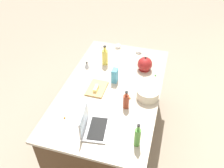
{
  "coord_description": "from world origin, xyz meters",
  "views": [
    {
      "loc": [
        1.96,
        0.56,
        2.68
      ],
      "look_at": [
        0.0,
        0.0,
        0.95
      ],
      "focal_mm": 38.37,
      "sensor_mm": 36.0,
      "label": 1
    }
  ],
  "objects_px": {
    "ramekin_small": "(139,51)",
    "ramekin_medium": "(118,46)",
    "butter_stick_left": "(96,88)",
    "kitchen_timer": "(87,65)",
    "laptop": "(92,126)",
    "candy_bag": "(115,76)",
    "bottle_soy": "(126,101)",
    "cutting_board": "(97,88)",
    "bottle_oil": "(105,57)",
    "bottle_olive": "(137,137)",
    "mixing_bowl_large": "(148,93)",
    "kettle": "(145,64)"
  },
  "relations": [
    {
      "from": "butter_stick_left",
      "to": "kitchen_timer",
      "type": "xyz_separation_m",
      "value": [
        -0.38,
        -0.25,
        -0.0
      ]
    },
    {
      "from": "butter_stick_left",
      "to": "ramekin_small",
      "type": "xyz_separation_m",
      "value": [
        -0.89,
        0.31,
        -0.02
      ]
    },
    {
      "from": "laptop",
      "to": "mixing_bowl_large",
      "type": "bearing_deg",
      "value": 143.59
    },
    {
      "from": "mixing_bowl_large",
      "to": "cutting_board",
      "type": "xyz_separation_m",
      "value": [
        0.02,
        -0.57,
        -0.05
      ]
    },
    {
      "from": "butter_stick_left",
      "to": "kitchen_timer",
      "type": "distance_m",
      "value": 0.46
    },
    {
      "from": "laptop",
      "to": "butter_stick_left",
      "type": "distance_m",
      "value": 0.54
    },
    {
      "from": "bottle_soy",
      "to": "candy_bag",
      "type": "distance_m",
      "value": 0.43
    },
    {
      "from": "ramekin_small",
      "to": "ramekin_medium",
      "type": "xyz_separation_m",
      "value": [
        -0.05,
        -0.31,
        0.0
      ]
    },
    {
      "from": "mixing_bowl_large",
      "to": "bottle_oil",
      "type": "distance_m",
      "value": 0.78
    },
    {
      "from": "laptop",
      "to": "kitchen_timer",
      "type": "distance_m",
      "value": 0.99
    },
    {
      "from": "laptop",
      "to": "kettle",
      "type": "relative_size",
      "value": 1.58
    },
    {
      "from": "bottle_soy",
      "to": "ramekin_small",
      "type": "relative_size",
      "value": 2.84
    },
    {
      "from": "bottle_oil",
      "to": "cutting_board",
      "type": "height_order",
      "value": "bottle_oil"
    },
    {
      "from": "cutting_board",
      "to": "ramekin_medium",
      "type": "xyz_separation_m",
      "value": [
        -0.92,
        0.0,
        0.01
      ]
    },
    {
      "from": "bottle_olive",
      "to": "ramekin_small",
      "type": "height_order",
      "value": "bottle_olive"
    },
    {
      "from": "cutting_board",
      "to": "bottle_oil",
      "type": "bearing_deg",
      "value": -173.63
    },
    {
      "from": "mixing_bowl_large",
      "to": "bottle_soy",
      "type": "xyz_separation_m",
      "value": [
        0.21,
        -0.19,
        0.03
      ]
    },
    {
      "from": "mixing_bowl_large",
      "to": "bottle_oil",
      "type": "height_order",
      "value": "bottle_oil"
    },
    {
      "from": "laptop",
      "to": "candy_bag",
      "type": "bearing_deg",
      "value": 178.67
    },
    {
      "from": "butter_stick_left",
      "to": "kitchen_timer",
      "type": "height_order",
      "value": "kitchen_timer"
    },
    {
      "from": "butter_stick_left",
      "to": "candy_bag",
      "type": "bearing_deg",
      "value": 143.29
    },
    {
      "from": "bottle_olive",
      "to": "kitchen_timer",
      "type": "height_order",
      "value": "bottle_olive"
    },
    {
      "from": "laptop",
      "to": "bottle_soy",
      "type": "height_order",
      "value": "laptop"
    },
    {
      "from": "mixing_bowl_large",
      "to": "ramekin_medium",
      "type": "relative_size",
      "value": 3.27
    },
    {
      "from": "bottle_olive",
      "to": "candy_bag",
      "type": "bearing_deg",
      "value": -152.34
    },
    {
      "from": "butter_stick_left",
      "to": "candy_bag",
      "type": "height_order",
      "value": "candy_bag"
    },
    {
      "from": "laptop",
      "to": "kettle",
      "type": "distance_m",
      "value": 1.1
    },
    {
      "from": "laptop",
      "to": "kitchen_timer",
      "type": "relative_size",
      "value": 4.38
    },
    {
      "from": "kettle",
      "to": "candy_bag",
      "type": "bearing_deg",
      "value": -42.07
    },
    {
      "from": "kitchen_timer",
      "to": "kettle",
      "type": "bearing_deg",
      "value": 102.15
    },
    {
      "from": "kettle",
      "to": "ramekin_small",
      "type": "relative_size",
      "value": 2.83
    },
    {
      "from": "ramekin_small",
      "to": "bottle_oil",
      "type": "bearing_deg",
      "value": -43.59
    },
    {
      "from": "bottle_oil",
      "to": "cutting_board",
      "type": "relative_size",
      "value": 0.95
    },
    {
      "from": "kettle",
      "to": "bottle_soy",
      "type": "bearing_deg",
      "value": -5.89
    },
    {
      "from": "laptop",
      "to": "ramekin_medium",
      "type": "xyz_separation_m",
      "value": [
        -1.47,
        -0.14,
        -0.03
      ]
    },
    {
      "from": "bottle_oil",
      "to": "cutting_board",
      "type": "distance_m",
      "value": 0.5
    },
    {
      "from": "laptop",
      "to": "cutting_board",
      "type": "xyz_separation_m",
      "value": [
        -0.55,
        -0.14,
        -0.04
      ]
    },
    {
      "from": "kettle",
      "to": "kitchen_timer",
      "type": "bearing_deg",
      "value": -77.85
    },
    {
      "from": "ramekin_small",
      "to": "ramekin_medium",
      "type": "height_order",
      "value": "same"
    },
    {
      "from": "mixing_bowl_large",
      "to": "kettle",
      "type": "bearing_deg",
      "value": -166.24
    },
    {
      "from": "bottle_oil",
      "to": "ramekin_medium",
      "type": "bearing_deg",
      "value": 172.55
    },
    {
      "from": "bottle_olive",
      "to": "kettle",
      "type": "height_order",
      "value": "bottle_olive"
    },
    {
      "from": "bottle_soy",
      "to": "bottle_olive",
      "type": "bearing_deg",
      "value": 25.37
    },
    {
      "from": "laptop",
      "to": "ramekin_medium",
      "type": "height_order",
      "value": "laptop"
    },
    {
      "from": "mixing_bowl_large",
      "to": "butter_stick_left",
      "type": "relative_size",
      "value": 2.25
    },
    {
      "from": "mixing_bowl_large",
      "to": "bottle_olive",
      "type": "distance_m",
      "value": 0.63
    },
    {
      "from": "butter_stick_left",
      "to": "ramekin_small",
      "type": "height_order",
      "value": "butter_stick_left"
    },
    {
      "from": "cutting_board",
      "to": "kitchen_timer",
      "type": "relative_size",
      "value": 3.64
    },
    {
      "from": "bottle_soy",
      "to": "bottle_oil",
      "type": "distance_m",
      "value": 0.8
    },
    {
      "from": "bottle_olive",
      "to": "candy_bag",
      "type": "relative_size",
      "value": 1.54
    }
  ]
}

